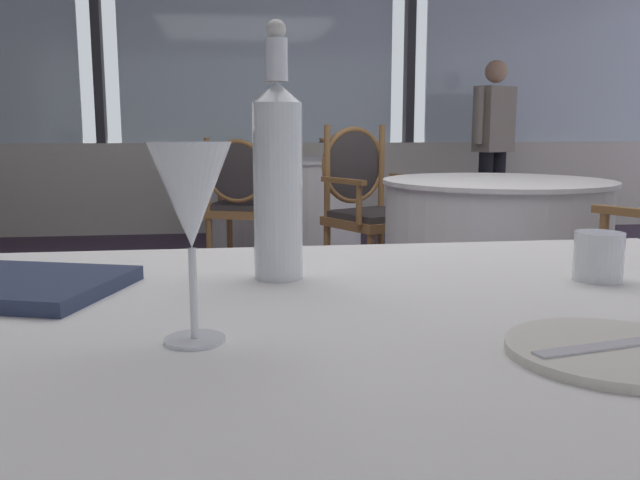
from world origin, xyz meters
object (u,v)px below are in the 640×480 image
water_bottle (278,175)px  menu_book (12,285)px  diner_person_0 (493,138)px  dining_chair_2_0 (366,197)px  side_plate (612,351)px  wine_glass (190,199)px  dining_chair_1_0 (311,176)px  dining_chair_1_1 (244,196)px  water_tumbler (598,256)px

water_bottle → menu_book: (-0.37, -0.04, -0.14)m
menu_book → diner_person_0: (2.68, 4.84, 0.14)m
dining_chair_2_0 → side_plate: bearing=-34.2°
wine_glass → diner_person_0: bearing=64.6°
wine_glass → menu_book: 0.39m
water_bottle → diner_person_0: diner_person_0 is taller
side_plate → wine_glass: wine_glass is taller
dining_chair_1_0 → diner_person_0: (1.60, -0.51, 0.36)m
water_bottle → dining_chair_1_1: bearing=89.5°
side_plate → dining_chair_1_1: 3.72m
water_bottle → water_tumbler: bearing=-9.9°
dining_chair_1_1 → dining_chair_2_0: size_ratio=0.92×
diner_person_0 → dining_chair_1_1: bearing=93.6°
wine_glass → dining_chair_1_0: wine_glass is taller
dining_chair_1_1 → dining_chair_1_0: bearing=0.0°
menu_book → dining_chair_1_1: dining_chair_1_1 is taller
dining_chair_2_0 → diner_person_0: 2.62m
wine_glass → dining_chair_2_0: bearing=74.8°
side_plate → dining_chair_1_0: (0.42, 5.71, -0.21)m
menu_book → dining_chair_1_1: 3.38m
water_bottle → dining_chair_1_0: 5.37m
dining_chair_2_0 → dining_chair_1_0: bearing=153.3°
menu_book → diner_person_0: diner_person_0 is taller
dining_chair_1_0 → dining_chair_1_1: (-0.69, -2.00, 0.00)m
water_tumbler → dining_chair_2_0: bearing=85.0°
dining_chair_1_0 → wine_glass: bearing=10.6°
dining_chair_1_0 → menu_book: bearing=7.5°
water_tumbler → dining_chair_1_1: (-0.44, 3.39, -0.23)m
menu_book → dining_chair_2_0: (1.08, 2.80, -0.17)m
water_tumbler → dining_chair_1_0: size_ratio=0.08×
diner_person_0 → menu_book: bearing=121.5°
dining_chair_2_0 → diner_person_0: bearing=115.4°
side_plate → dining_chair_1_1: size_ratio=0.22×
side_plate → dining_chair_2_0: size_ratio=0.20×
dining_chair_2_0 → diner_person_0: size_ratio=0.63×
water_bottle → diner_person_0: bearing=64.3°
water_tumbler → dining_chair_2_0: 2.86m
wine_glass → menu_book: bearing=135.5°
water_bottle → diner_person_0: 5.33m
menu_book → diner_person_0: bearing=79.4°
dining_chair_1_1 → diner_person_0: (2.29, 1.49, 0.35)m
water_bottle → side_plate: bearing=-53.2°
dining_chair_1_1 → water_bottle: bearing=-161.5°
water_bottle → dining_chair_1_1: water_bottle is taller
water_bottle → wine_glass: bearing=-110.7°
menu_book → dining_chair_1_1: bearing=101.6°
side_plate → water_tumbler: water_tumbler is taller
wine_glass → dining_chair_2_0: 3.17m
wine_glass → water_tumbler: size_ratio=2.89×
wine_glass → diner_person_0: 5.65m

